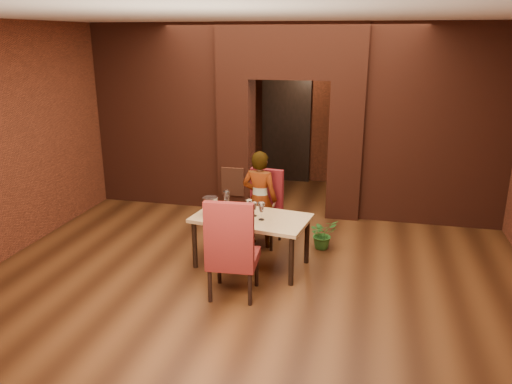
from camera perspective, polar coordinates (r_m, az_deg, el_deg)
floor at (r=7.12m, az=1.03°, el=-7.33°), size 8.00×8.00×0.00m
ceiling at (r=6.47m, az=1.19°, el=19.35°), size 7.00×8.00×0.04m
wall_back at (r=10.50m, az=5.77°, el=9.80°), size 7.00×0.04×3.20m
wall_front at (r=3.03m, az=-15.35°, el=-10.50°), size 7.00×0.04×3.20m
wall_left at (r=8.09m, az=-24.06°, el=6.09°), size 0.04×8.00×3.20m
pillar_left at (r=8.83m, az=-2.22°, el=5.45°), size 0.55×0.55×2.30m
pillar_right at (r=8.53m, az=10.22°, el=4.76°), size 0.55×0.55×2.30m
lintel at (r=8.44m, az=4.13°, el=15.82°), size 2.45×0.55×0.90m
wing_wall_left at (r=9.22m, az=-10.85°, el=8.51°), size 2.28×0.35×3.20m
wing_wall_right at (r=8.50m, az=20.00°, el=7.03°), size 2.28×0.35×3.20m
vent_panel at (r=8.70m, az=-2.69°, el=1.19°), size 0.40×0.03×0.50m
rear_door at (r=10.59m, az=3.48°, el=6.90°), size 0.90×0.08×2.10m
rear_door_frame at (r=10.55m, az=3.44°, el=6.86°), size 1.02×0.04×2.22m
dining_table at (r=6.72m, az=-0.53°, el=-5.63°), size 1.60×1.05×0.70m
chair_far at (r=7.34m, az=0.72°, el=-1.92°), size 0.55×0.55×1.10m
chair_near at (r=5.90m, az=-2.59°, el=-6.21°), size 0.60×0.60×1.24m
person_seated at (r=7.23m, az=0.42°, el=-0.83°), size 0.56×0.41×1.44m
wine_glass_a at (r=6.57m, az=-0.81°, el=-1.83°), size 0.09×0.09×0.22m
wine_glass_b at (r=6.58m, az=-0.19°, el=-1.97°), size 0.08×0.08×0.19m
wine_glass_c at (r=6.44m, az=0.62°, el=-2.22°), size 0.09×0.09×0.23m
tasting_sheet at (r=6.55m, az=-1.88°, el=-2.95°), size 0.31×0.23×0.00m
wine_bucket at (r=6.64m, az=-5.22°, el=-1.60°), size 0.20×0.20×0.25m
water_bottle at (r=6.67m, az=-3.39°, el=-1.10°), size 0.08×0.08×0.33m
potted_plant at (r=7.36m, az=7.62°, el=-4.75°), size 0.53×0.52×0.44m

